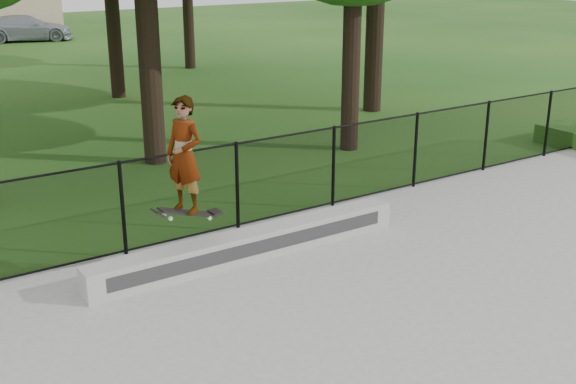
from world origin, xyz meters
The scene contains 4 objects.
grind_ledge centered at (-2.46, 4.70, 0.27)m, with size 5.22×0.40×0.43m, color #AEAEA9.
car_c centered at (1.88, 34.30, 0.65)m, with size 1.81×4.09×1.29m, color #9398A6.
skater_airborne centered at (-3.51, 4.65, 1.84)m, with size 0.82×0.70×1.83m.
chainlink_fence centered at (0.00, 5.90, 0.81)m, with size 16.06×0.06×1.50m.
Camera 1 is at (-7.57, -4.07, 4.59)m, focal length 45.00 mm.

